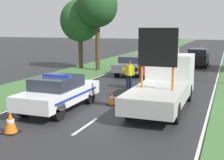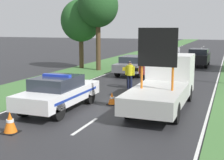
{
  "view_description": "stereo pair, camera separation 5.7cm",
  "coord_description": "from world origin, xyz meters",
  "px_view_note": "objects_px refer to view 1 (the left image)",
  "views": [
    {
      "loc": [
        4.61,
        -12.25,
        3.46
      ],
      "look_at": [
        -0.29,
        0.78,
        1.1
      ],
      "focal_mm": 50.0,
      "sensor_mm": 36.0,
      "label": 1
    },
    {
      "loc": [
        4.67,
        -12.23,
        3.46
      ],
      "look_at": [
        -0.29,
        0.78,
        1.1
      ],
      "focal_mm": 50.0,
      "sensor_mm": 36.0,
      "label": 2
    }
  ],
  "objects_px": {
    "pedestrian_civilian": "(144,72)",
    "traffic_cone_near_truck": "(190,86)",
    "queued_car_sedan_silver": "(169,51)",
    "police_officer": "(130,73)",
    "traffic_cone_centre_front": "(10,122)",
    "work_truck": "(165,83)",
    "road_barrier": "(146,72)",
    "queued_car_suv_grey": "(133,64)",
    "queued_car_sedan_black": "(198,57)",
    "traffic_cone_near_police": "(112,99)",
    "roadside_tree_mid_left": "(80,21)",
    "police_car": "(59,92)",
    "roadside_tree_near_left": "(97,6)"
  },
  "relations": [
    {
      "from": "traffic_cone_centre_front",
      "to": "queued_car_sedan_black",
      "type": "distance_m",
      "value": 21.29
    },
    {
      "from": "traffic_cone_near_truck",
      "to": "traffic_cone_near_police",
      "type": "bearing_deg",
      "value": -122.91
    },
    {
      "from": "traffic_cone_centre_front",
      "to": "traffic_cone_near_truck",
      "type": "distance_m",
      "value": 10.39
    },
    {
      "from": "work_truck",
      "to": "traffic_cone_near_police",
      "type": "distance_m",
      "value": 2.46
    },
    {
      "from": "police_officer",
      "to": "police_car",
      "type": "bearing_deg",
      "value": 94.06
    },
    {
      "from": "pedestrian_civilian",
      "to": "traffic_cone_near_truck",
      "type": "relative_size",
      "value": 3.57
    },
    {
      "from": "traffic_cone_near_truck",
      "to": "queued_car_suv_grey",
      "type": "xyz_separation_m",
      "value": [
        -4.64,
        4.65,
        0.51
      ]
    },
    {
      "from": "police_car",
      "to": "traffic_cone_near_police",
      "type": "relative_size",
      "value": 8.14
    },
    {
      "from": "police_officer",
      "to": "traffic_cone_centre_front",
      "type": "height_order",
      "value": "police_officer"
    },
    {
      "from": "work_truck",
      "to": "queued_car_suv_grey",
      "type": "distance_m",
      "value": 9.45
    },
    {
      "from": "police_officer",
      "to": "pedestrian_civilian",
      "type": "bearing_deg",
      "value": -158.1
    },
    {
      "from": "traffic_cone_centre_front",
      "to": "queued_car_sedan_silver",
      "type": "xyz_separation_m",
      "value": [
        0.03,
        28.21,
        0.43
      ]
    },
    {
      "from": "traffic_cone_near_police",
      "to": "roadside_tree_near_left",
      "type": "distance_m",
      "value": 12.37
    },
    {
      "from": "pedestrian_civilian",
      "to": "traffic_cone_near_police",
      "type": "distance_m",
      "value": 3.91
    },
    {
      "from": "roadside_tree_mid_left",
      "to": "queued_car_sedan_black",
      "type": "bearing_deg",
      "value": 29.0
    },
    {
      "from": "police_officer",
      "to": "queued_car_suv_grey",
      "type": "bearing_deg",
      "value": -56.54
    },
    {
      "from": "police_car",
      "to": "traffic_cone_centre_front",
      "type": "bearing_deg",
      "value": -85.31
    },
    {
      "from": "traffic_cone_centre_front",
      "to": "queued_car_suv_grey",
      "type": "distance_m",
      "value": 13.92
    },
    {
      "from": "traffic_cone_near_truck",
      "to": "queued_car_sedan_silver",
      "type": "distance_m",
      "value": 19.51
    },
    {
      "from": "queued_car_sedan_black",
      "to": "traffic_cone_centre_front",
      "type": "bearing_deg",
      "value": 79.12
    },
    {
      "from": "queued_car_suv_grey",
      "to": "queued_car_sedan_black",
      "type": "bearing_deg",
      "value": -119.54
    },
    {
      "from": "pedestrian_civilian",
      "to": "queued_car_sedan_black",
      "type": "bearing_deg",
      "value": 94.68
    },
    {
      "from": "police_car",
      "to": "queued_car_sedan_silver",
      "type": "xyz_separation_m",
      "value": [
        0.04,
        25.05,
        0.03
      ]
    },
    {
      "from": "queued_car_sedan_silver",
      "to": "queued_car_suv_grey",
      "type": "bearing_deg",
      "value": 90.08
    },
    {
      "from": "queued_car_suv_grey",
      "to": "queued_car_sedan_silver",
      "type": "bearing_deg",
      "value": -89.92
    },
    {
      "from": "traffic_cone_near_truck",
      "to": "road_barrier",
      "type": "bearing_deg",
      "value": -176.65
    },
    {
      "from": "traffic_cone_near_truck",
      "to": "queued_car_sedan_silver",
      "type": "xyz_separation_m",
      "value": [
        -4.66,
        18.94,
        0.54
      ]
    },
    {
      "from": "police_officer",
      "to": "queued_car_sedan_silver",
      "type": "relative_size",
      "value": 0.36
    },
    {
      "from": "traffic_cone_near_police",
      "to": "queued_car_sedan_silver",
      "type": "xyz_separation_m",
      "value": [
        -1.75,
        23.43,
        0.51
      ]
    },
    {
      "from": "traffic_cone_centre_front",
      "to": "roadside_tree_mid_left",
      "type": "bearing_deg",
      "value": 108.22
    },
    {
      "from": "traffic_cone_near_truck",
      "to": "roadside_tree_near_left",
      "type": "bearing_deg",
      "value": 144.3
    },
    {
      "from": "roadside_tree_near_left",
      "to": "road_barrier",
      "type": "bearing_deg",
      "value": -46.73
    },
    {
      "from": "road_barrier",
      "to": "pedestrian_civilian",
      "type": "bearing_deg",
      "value": -89.89
    },
    {
      "from": "police_car",
      "to": "road_barrier",
      "type": "relative_size",
      "value": 1.59
    },
    {
      "from": "police_officer",
      "to": "queued_car_sedan_black",
      "type": "distance_m",
      "value": 12.63
    },
    {
      "from": "traffic_cone_near_truck",
      "to": "pedestrian_civilian",
      "type": "bearing_deg",
      "value": -164.36
    },
    {
      "from": "road_barrier",
      "to": "police_officer",
      "type": "distance_m",
      "value": 1.0
    },
    {
      "from": "queued_car_sedan_black",
      "to": "roadside_tree_mid_left",
      "type": "relative_size",
      "value": 0.74
    },
    {
      "from": "traffic_cone_near_police",
      "to": "work_truck",
      "type": "bearing_deg",
      "value": 14.32
    },
    {
      "from": "roadside_tree_near_left",
      "to": "traffic_cone_near_truck",
      "type": "bearing_deg",
      "value": -35.7
    },
    {
      "from": "road_barrier",
      "to": "traffic_cone_near_police",
      "type": "height_order",
      "value": "road_barrier"
    },
    {
      "from": "traffic_cone_centre_front",
      "to": "roadside_tree_mid_left",
      "type": "relative_size",
      "value": 0.12
    },
    {
      "from": "traffic_cone_near_police",
      "to": "queued_car_suv_grey",
      "type": "height_order",
      "value": "queued_car_suv_grey"
    },
    {
      "from": "work_truck",
      "to": "police_car",
      "type": "bearing_deg",
      "value": 29.72
    },
    {
      "from": "work_truck",
      "to": "road_barrier",
      "type": "height_order",
      "value": "work_truck"
    },
    {
      "from": "pedestrian_civilian",
      "to": "queued_car_sedan_silver",
      "type": "height_order",
      "value": "pedestrian_civilian"
    },
    {
      "from": "work_truck",
      "to": "pedestrian_civilian",
      "type": "relative_size",
      "value": 3.33
    },
    {
      "from": "traffic_cone_near_police",
      "to": "traffic_cone_near_truck",
      "type": "height_order",
      "value": "traffic_cone_near_police"
    },
    {
      "from": "police_car",
      "to": "police_officer",
      "type": "xyz_separation_m",
      "value": [
        1.44,
        5.38,
        0.17
      ]
    },
    {
      "from": "roadside_tree_near_left",
      "to": "police_car",
      "type": "bearing_deg",
      "value": -74.52
    }
  ]
}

